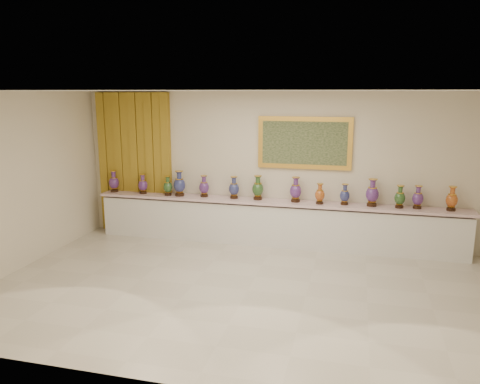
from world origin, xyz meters
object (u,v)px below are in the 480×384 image
Objects in this scene: vase_0 at (114,182)px; vase_2 at (168,187)px; counter at (274,223)px; vase_1 at (143,185)px.

vase_0 is 1.25m from vase_2.
counter is 17.69× the size of vase_1.
vase_1 is (0.68, -0.02, -0.02)m from vase_0.
vase_0 reaches higher than vase_2.
vase_1 is 1.02× the size of vase_2.
counter is 2.85m from vase_1.
vase_2 is at bearing -2.94° from vase_1.
vase_1 reaches higher than vase_2.
vase_2 reaches higher than counter.
vase_0 is 1.11× the size of vase_1.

